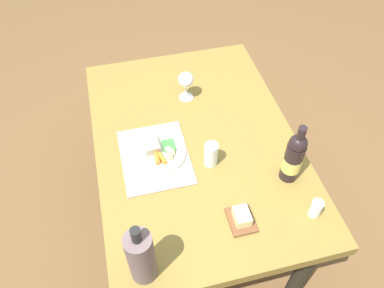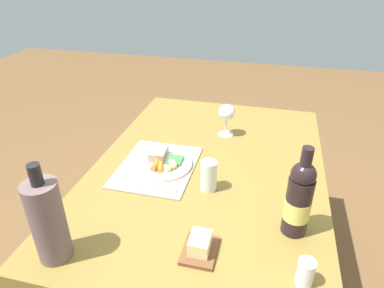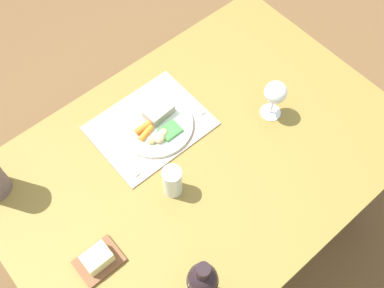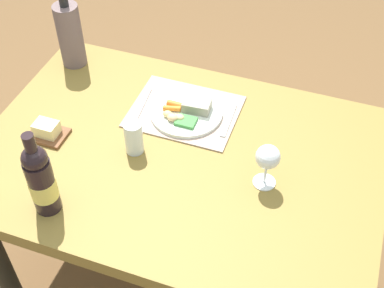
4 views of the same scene
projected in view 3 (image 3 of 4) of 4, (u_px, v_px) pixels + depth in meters
ground_plane at (199, 228)px, 2.10m from camera, size 8.00×8.00×0.00m
dining_table at (201, 168)px, 1.57m from camera, size 1.35×0.93×0.70m
placemat at (150, 126)px, 1.55m from camera, size 0.38×0.30×0.01m
dinner_plate at (156, 123)px, 1.54m from camera, size 0.26×0.26×0.05m
fork at (186, 99)px, 1.60m from camera, size 0.03×0.18×0.00m
knife at (117, 156)px, 1.48m from camera, size 0.04×0.20×0.00m
butter_dish at (98, 259)px, 1.30m from camera, size 0.13×0.10×0.06m
wine_bottle at (202, 287)px, 1.16m from camera, size 0.08×0.08×0.31m
wine_glass at (275, 93)px, 1.48m from camera, size 0.08×0.08×0.16m
water_tumbler at (173, 182)px, 1.39m from camera, size 0.06×0.06×0.12m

